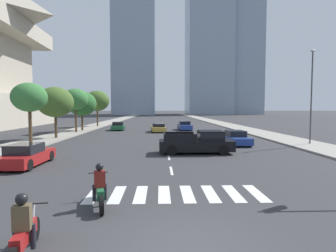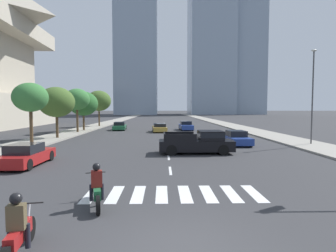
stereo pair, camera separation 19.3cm
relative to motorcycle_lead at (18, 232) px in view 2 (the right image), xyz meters
name	(u,v)px [view 2 (the right image)]	position (x,y,z in m)	size (l,w,h in m)	color
ground_plane	(180,249)	(3.60, 0.29, -0.58)	(800.00, 800.00, 0.00)	#333335
sidewalk_east	(260,133)	(16.24, 30.29, -0.51)	(4.00, 260.00, 0.15)	gray
sidewalk_west	(69,133)	(-9.03, 30.29, -0.51)	(4.00, 260.00, 0.15)	gray
crosswalk_near	(173,194)	(3.60, 4.49, -0.58)	(6.75, 2.21, 0.01)	silver
lane_divider_center	(165,132)	(3.60, 32.49, -0.58)	(0.14, 50.00, 0.01)	silver
motorcycle_lead	(18,232)	(0.00, 0.00, 0.00)	(0.72, 2.14, 1.49)	black
motorcycle_trailing	(97,189)	(0.96, 3.22, 0.00)	(0.91, 2.20, 1.49)	black
pickup_truck	(200,142)	(5.92, 14.14, 0.23)	(5.41, 2.11, 1.67)	black
sedan_green_0	(120,126)	(-3.38, 36.39, -0.01)	(2.05, 4.61, 1.24)	#1E6038
sedan_blue_1	(186,126)	(6.80, 36.17, 0.04)	(1.99, 4.74, 1.36)	navy
sedan_red_2	(26,155)	(-4.71, 10.00, 0.01)	(1.79, 4.22, 1.29)	maroon
sedan_gold_3	(159,128)	(2.78, 32.74, -0.02)	(2.20, 4.42, 1.20)	#B28E38
sedan_blue_4	(237,138)	(9.98, 18.96, 0.00)	(1.89, 4.30, 1.28)	navy
street_lamp_east	(313,90)	(16.54, 18.35, 4.35)	(0.50, 0.24, 8.35)	#3F3F42
street_tree_nearest	(30,98)	(-8.23, 18.18, 3.66)	(2.95, 2.95, 5.37)	#4C3823
street_tree_second	(56,102)	(-8.23, 24.05, 3.40)	(3.83, 3.83, 5.47)	#4C3823
street_tree_third	(77,99)	(-8.23, 31.24, 3.94)	(3.33, 3.33, 5.81)	#4C3823
street_tree_fourth	(83,104)	(-8.23, 34.20, 3.41)	(4.11, 4.11, 5.60)	#4C3823
street_tree_fifth	(99,101)	(-8.23, 44.00, 4.09)	(4.31, 4.31, 6.36)	#4C3823
office_tower_left_skyline	(137,28)	(-10.65, 147.92, 46.86)	(22.07, 26.94, 95.94)	#8C9EB2
office_tower_center_skyline	(211,12)	(30.36, 151.82, 56.97)	(23.76, 27.93, 126.17)	#8C9EB2
office_tower_right_skyline	(244,18)	(49.24, 151.34, 53.42)	(20.46, 20.32, 118.24)	#8C9EB2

